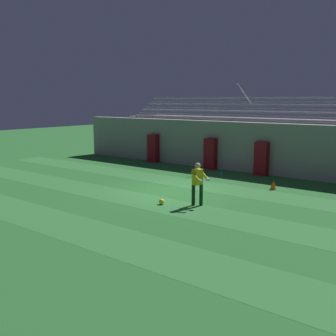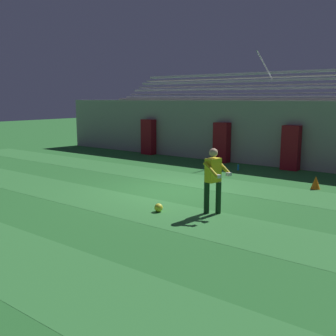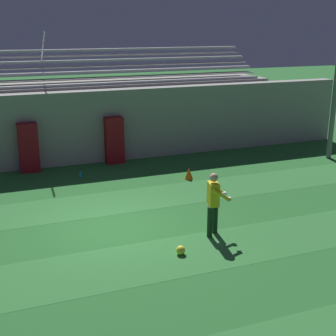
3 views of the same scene
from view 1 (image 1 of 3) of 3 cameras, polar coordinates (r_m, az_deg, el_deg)
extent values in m
plane|color=#286B2D|center=(17.62, 0.40, -3.34)|extent=(80.00, 80.00, 0.00)
cube|color=#337A38|center=(13.51, -15.36, -7.79)|extent=(28.00, 1.95, 0.01)
cube|color=#337A38|center=(16.05, -4.15, -4.67)|extent=(28.00, 1.95, 0.01)
cube|color=#337A38|center=(19.05, 3.70, -2.35)|extent=(28.00, 1.95, 0.01)
cube|color=#999691|center=(22.82, 10.36, 3.08)|extent=(24.00, 0.60, 2.80)
cube|color=maroon|center=(23.19, 6.17, 2.06)|extent=(0.70, 0.44, 1.82)
cube|color=maroon|center=(21.70, 13.41, 1.32)|extent=(0.70, 0.44, 1.82)
cube|color=maroon|center=(25.72, -2.16, 2.87)|extent=(0.70, 0.44, 1.82)
cube|color=#999691|center=(24.60, 12.51, 3.60)|extent=(18.00, 3.20, 2.90)
cube|color=#B7B7BC|center=(23.37, 11.33, 7.02)|extent=(17.10, 0.36, 0.10)
cube|color=#999691|center=(23.20, 11.09, 6.44)|extent=(17.10, 0.60, 0.04)
cube|color=#B7B7BC|center=(23.98, 12.11, 8.01)|extent=(17.10, 0.36, 0.10)
cube|color=#999691|center=(23.81, 11.88, 7.46)|extent=(17.10, 0.60, 0.04)
cube|color=#B7B7BC|center=(24.61, 12.86, 8.96)|extent=(17.10, 0.36, 0.10)
cube|color=#999691|center=(24.43, 12.64, 8.42)|extent=(17.10, 0.60, 0.04)
cube|color=#B7B7BC|center=(25.24, 13.58, 9.85)|extent=(17.10, 0.36, 0.10)
cube|color=#999691|center=(25.06, 13.37, 9.34)|extent=(17.10, 0.60, 0.04)
cylinder|color=#B7B7BC|center=(24.33, 11.03, 10.55)|extent=(0.06, 1.93, 1.25)
cylinder|color=#143319|center=(15.18, 4.83, -3.93)|extent=(0.16, 0.16, 0.82)
cylinder|color=#143319|center=(15.16, 3.70, -3.94)|extent=(0.16, 0.16, 0.82)
cube|color=yellow|center=(15.02, 4.30, -1.30)|extent=(0.31, 0.42, 0.60)
sphere|color=tan|center=(14.94, 4.32, 0.35)|extent=(0.22, 0.22, 0.22)
cylinder|color=yellow|center=(15.08, 5.32, -1.07)|extent=(0.49, 0.18, 0.37)
cylinder|color=yellow|center=(14.74, 4.05, -1.31)|extent=(0.49, 0.18, 0.37)
cube|color=silver|center=(14.95, 5.77, -1.69)|extent=(0.13, 0.13, 0.08)
cube|color=silver|center=(14.66, 4.71, -1.90)|extent=(0.13, 0.13, 0.08)
sphere|color=yellow|center=(15.35, -0.92, -4.90)|extent=(0.22, 0.22, 0.22)
cone|color=orange|center=(18.46, 15.03, -2.40)|extent=(0.30, 0.30, 0.42)
cylinder|color=#1E8CD8|center=(21.32, 7.78, -0.79)|extent=(0.07, 0.07, 0.24)
camera|label=2|loc=(5.17, -0.56, -2.67)|focal=42.00mm
camera|label=3|loc=(13.35, -43.06, 12.46)|focal=50.00mm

